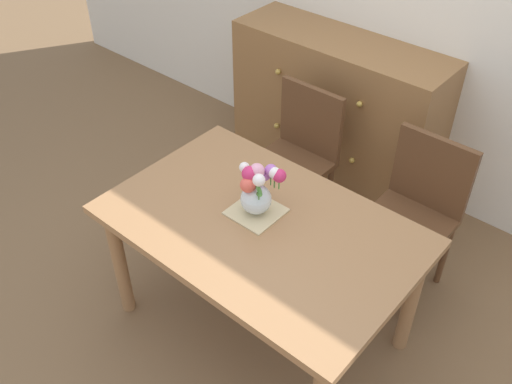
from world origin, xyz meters
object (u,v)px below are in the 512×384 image
Objects in this scene: dining_table at (261,238)px; dresser at (335,112)px; flower_vase at (257,189)px; chair_left at (298,151)px; chair_right at (416,208)px.

dresser reaches higher than dining_table.
dresser and flower_vase have the same top height.
dining_table is 1.42m from dresser.
chair_right is at bearing -180.00° from chair_left.
dining_table is 1.00× the size of dresser.
chair_left reaches higher than dining_table.
dresser is at bearing -31.43° from chair_right.
chair_right is (0.39, 0.80, -0.12)m from dining_table.
chair_left is 0.77m from chair_right.
chair_right reaches higher than dining_table.
dining_table is 5.46× the size of flower_vase.
dining_table is 1.56× the size of chair_right.
dresser is at bearing -79.00° from chair_left.
chair_right is 0.64× the size of dresser.
dining_table is at bearing -37.90° from flower_vase.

